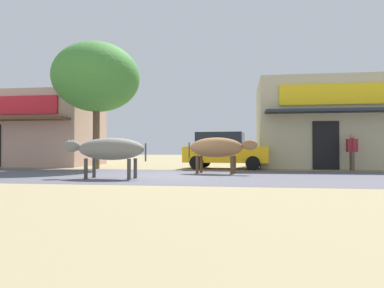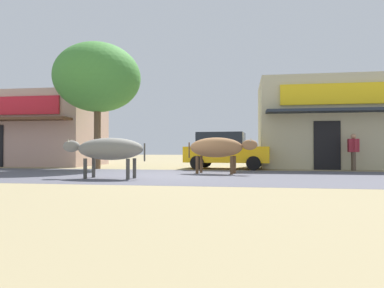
{
  "view_description": "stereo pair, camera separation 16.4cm",
  "coord_description": "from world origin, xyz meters",
  "px_view_note": "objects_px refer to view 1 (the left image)",
  "views": [
    {
      "loc": [
        2.67,
        -11.27,
        0.9
      ],
      "look_at": [
        0.92,
        1.35,
        1.08
      ],
      "focal_mm": 32.01,
      "sensor_mm": 36.0,
      "label": 1
    },
    {
      "loc": [
        2.84,
        -11.24,
        0.9
      ],
      "look_at": [
        0.92,
        1.35,
        1.08
      ],
      "focal_mm": 32.01,
      "sensor_mm": 36.0,
      "label": 2
    }
  ],
  "objects_px": {
    "cow_far_dark": "(218,148)",
    "pedestrian_by_shop": "(352,149)",
    "parked_hatchback_car": "(225,150)",
    "cow_near_brown": "(109,149)",
    "roadside_tree": "(96,78)"
  },
  "relations": [
    {
      "from": "cow_near_brown",
      "to": "cow_far_dark",
      "type": "distance_m",
      "value": 4.03
    },
    {
      "from": "cow_far_dark",
      "to": "pedestrian_by_shop",
      "type": "xyz_separation_m",
      "value": [
        5.4,
        2.47,
        -0.05
      ]
    },
    {
      "from": "roadside_tree",
      "to": "cow_near_brown",
      "type": "bearing_deg",
      "value": -62.45
    },
    {
      "from": "cow_far_dark",
      "to": "pedestrian_by_shop",
      "type": "bearing_deg",
      "value": 24.56
    },
    {
      "from": "roadside_tree",
      "to": "pedestrian_by_shop",
      "type": "bearing_deg",
      "value": 1.27
    },
    {
      "from": "roadside_tree",
      "to": "parked_hatchback_car",
      "type": "xyz_separation_m",
      "value": [
        5.74,
        0.88,
        -3.28
      ]
    },
    {
      "from": "cow_far_dark",
      "to": "pedestrian_by_shop",
      "type": "relative_size",
      "value": 1.68
    },
    {
      "from": "parked_hatchback_car",
      "to": "pedestrian_by_shop",
      "type": "height_order",
      "value": "parked_hatchback_car"
    },
    {
      "from": "parked_hatchback_car",
      "to": "pedestrian_by_shop",
      "type": "distance_m",
      "value": 5.3
    },
    {
      "from": "cow_near_brown",
      "to": "pedestrian_by_shop",
      "type": "distance_m",
      "value": 9.89
    },
    {
      "from": "cow_near_brown",
      "to": "pedestrian_by_shop",
      "type": "height_order",
      "value": "pedestrian_by_shop"
    },
    {
      "from": "roadside_tree",
      "to": "parked_hatchback_car",
      "type": "bearing_deg",
      "value": 8.75
    },
    {
      "from": "parked_hatchback_car",
      "to": "cow_far_dark",
      "type": "xyz_separation_m",
      "value": [
        -0.13,
        -3.11,
        0.1
      ]
    },
    {
      "from": "roadside_tree",
      "to": "parked_hatchback_car",
      "type": "distance_m",
      "value": 6.67
    },
    {
      "from": "parked_hatchback_car",
      "to": "cow_near_brown",
      "type": "height_order",
      "value": "parked_hatchback_car"
    }
  ]
}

